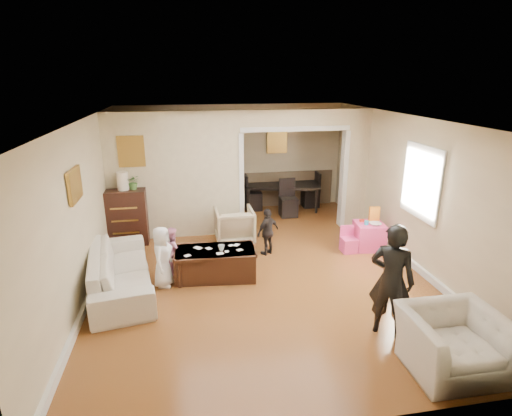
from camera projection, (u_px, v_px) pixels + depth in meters
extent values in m
plane|color=#965126|center=(258.00, 267.00, 7.22)|extent=(7.00, 7.00, 0.00)
cube|color=beige|center=(176.00, 176.00, 8.27)|extent=(2.75, 0.18, 2.60)
cube|color=beige|center=(354.00, 169.00, 8.90)|extent=(0.55, 0.18, 2.60)
cube|color=beige|center=(295.00, 118.00, 8.33)|extent=(2.22, 0.18, 0.35)
cube|color=white|center=(422.00, 182.00, 6.81)|extent=(0.03, 0.95, 1.10)
cube|color=brown|center=(131.00, 151.00, 7.87)|extent=(0.45, 0.03, 0.55)
cube|color=brown|center=(75.00, 185.00, 5.65)|extent=(0.03, 0.55, 0.40)
cube|color=brown|center=(277.00, 141.00, 10.09)|extent=(0.45, 0.03, 0.55)
imported|color=silver|center=(120.00, 270.00, 6.39)|extent=(1.23, 2.37, 0.66)
imported|color=tan|center=(234.00, 225.00, 8.23)|extent=(0.77, 0.79, 0.71)
imported|color=silver|center=(453.00, 342.00, 4.64)|extent=(1.08, 0.94, 0.70)
cube|color=black|center=(126.00, 217.00, 8.11)|extent=(0.82, 0.46, 1.12)
cylinder|color=#F6E4C8|center=(123.00, 181.00, 7.88)|extent=(0.22, 0.22, 0.36)
imported|color=#4B7C37|center=(133.00, 182.00, 7.92)|extent=(0.26, 0.23, 0.29)
cube|color=#3C1D13|center=(216.00, 263.00, 6.82)|extent=(1.38, 0.79, 0.49)
imported|color=silver|center=(221.00, 248.00, 6.69)|extent=(0.11, 0.11, 0.10)
cube|color=#FF4392|center=(369.00, 236.00, 7.95)|extent=(0.60, 0.60, 0.52)
cube|color=yellow|center=(374.00, 214.00, 7.94)|extent=(0.21, 0.09, 0.30)
cylinder|color=#259CBD|center=(367.00, 223.00, 7.80)|extent=(0.08, 0.08, 0.08)
cube|color=red|center=(362.00, 221.00, 7.96)|extent=(0.09, 0.08, 0.05)
imported|color=silver|center=(375.00, 224.00, 7.76)|extent=(0.25, 0.25, 0.05)
imported|color=black|center=(282.00, 196.00, 10.37)|extent=(2.05, 1.42, 0.66)
imported|color=black|center=(392.00, 281.00, 5.15)|extent=(0.67, 0.64, 1.54)
imported|color=white|center=(163.00, 257.00, 6.46)|extent=(0.44, 0.56, 1.01)
imported|color=pink|center=(173.00, 250.00, 6.93)|extent=(0.40, 0.46, 0.82)
imported|color=black|center=(268.00, 232.00, 7.63)|extent=(0.56, 0.48, 0.91)
cube|color=white|center=(196.00, 247.00, 6.83)|extent=(0.11, 0.11, 0.00)
cube|color=white|center=(240.00, 250.00, 6.72)|extent=(0.12, 0.10, 0.00)
cube|color=white|center=(209.00, 248.00, 6.78)|extent=(0.12, 0.13, 0.00)
cube|color=white|center=(187.00, 256.00, 6.51)|extent=(0.13, 0.12, 0.00)
cube|color=white|center=(231.00, 245.00, 6.91)|extent=(0.10, 0.09, 0.00)
cube|color=white|center=(199.00, 248.00, 6.79)|extent=(0.11, 0.12, 0.00)
cube|color=white|center=(227.00, 251.00, 6.67)|extent=(0.07, 0.08, 0.00)
cube|color=white|center=(220.00, 253.00, 6.59)|extent=(0.12, 0.10, 0.00)
cube|color=white|center=(236.00, 245.00, 6.93)|extent=(0.12, 0.13, 0.00)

